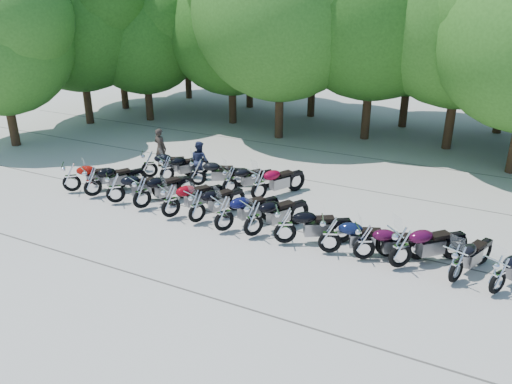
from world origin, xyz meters
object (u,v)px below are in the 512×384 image
at_px(motorcycle_6, 224,213).
at_px(rider_0, 160,148).
at_px(motorcycle_2, 115,187).
at_px(motorcycle_11, 401,247).
at_px(motorcycle_12, 457,263).
at_px(motorcycle_3, 141,192).
at_px(rider_1, 200,160).
at_px(motorcycle_10, 365,241).
at_px(motorcycle_15, 167,168).
at_px(motorcycle_9, 330,234).
at_px(motorcycle_4, 170,200).
at_px(motorcycle_7, 253,218).
at_px(motorcycle_8, 285,225).
at_px(motorcycle_17, 230,180).
at_px(motorcycle_14, 149,164).
at_px(motorcycle_16, 198,171).
at_px(motorcycle_13, 499,274).
at_px(motorcycle_5, 197,206).
at_px(motorcycle_0, 71,177).
at_px(motorcycle_18, 259,184).
at_px(motorcycle_1, 92,181).

xyz_separation_m(motorcycle_6, rider_0, (-5.70, 4.28, 0.18)).
relative_size(motorcycle_2, motorcycle_11, 0.92).
bearing_deg(motorcycle_12, motorcycle_3, 21.07).
bearing_deg(motorcycle_6, rider_1, -18.26).
relative_size(motorcycle_6, motorcycle_10, 1.10).
bearing_deg(motorcycle_15, motorcycle_9, -169.56).
relative_size(motorcycle_4, motorcycle_7, 0.98).
bearing_deg(motorcycle_8, motorcycle_2, 57.46).
bearing_deg(motorcycle_17, motorcycle_6, 151.59).
height_order(motorcycle_2, motorcycle_14, motorcycle_14).
xyz_separation_m(motorcycle_7, motorcycle_16, (-3.96, 2.90, -0.05)).
bearing_deg(motorcycle_8, motorcycle_13, -122.24).
height_order(motorcycle_9, motorcycle_11, motorcycle_11).
xyz_separation_m(motorcycle_5, motorcycle_12, (8.16, 0.01, -0.03)).
xyz_separation_m(motorcycle_10, motorcycle_15, (-8.83, 2.56, -0.01)).
xyz_separation_m(rider_0, rider_1, (2.33, -0.47, -0.07)).
bearing_deg(motorcycle_0, motorcycle_4, -132.99).
bearing_deg(motorcycle_4, rider_0, -21.72).
distance_m(motorcycle_10, rider_0, 10.98).
relative_size(motorcycle_2, motorcycle_5, 1.00).
height_order(motorcycle_2, motorcycle_17, motorcycle_2).
distance_m(motorcycle_7, rider_1, 5.74).
bearing_deg(motorcycle_17, motorcycle_18, -146.43).
relative_size(motorcycle_9, rider_0, 1.37).
bearing_deg(motorcycle_1, motorcycle_8, -151.58).
xyz_separation_m(motorcycle_2, motorcycle_18, (4.54, 2.60, 0.03)).
bearing_deg(motorcycle_12, motorcycle_1, 20.90).
height_order(motorcycle_6, motorcycle_15, motorcycle_6).
distance_m(motorcycle_3, motorcycle_10, 8.02).
distance_m(motorcycle_14, rider_1, 2.09).
xyz_separation_m(motorcycle_11, motorcycle_16, (-8.50, 2.76, -0.07)).
bearing_deg(rider_1, motorcycle_1, 69.48).
distance_m(motorcycle_12, motorcycle_14, 12.54).
bearing_deg(motorcycle_11, motorcycle_1, 43.97).
distance_m(motorcycle_3, motorcycle_14, 3.14).
bearing_deg(motorcycle_13, motorcycle_17, 13.39).
xyz_separation_m(motorcycle_11, motorcycle_17, (-6.94, 2.59, -0.09)).
xyz_separation_m(motorcycle_9, rider_1, (-6.88, 3.65, 0.13)).
bearing_deg(motorcycle_7, rider_1, -10.80).
distance_m(motorcycle_2, motorcycle_9, 8.18).
bearing_deg(rider_0, motorcycle_14, 117.75).
xyz_separation_m(motorcycle_7, motorcycle_13, (7.03, -0.03, -0.08)).
distance_m(motorcycle_3, motorcycle_6, 3.51).
height_order(motorcycle_2, motorcycle_6, motorcycle_6).
relative_size(motorcycle_2, motorcycle_18, 0.95).
relative_size(motorcycle_15, motorcycle_18, 0.90).
relative_size(motorcycle_2, motorcycle_12, 1.05).
xyz_separation_m(motorcycle_14, motorcycle_17, (3.83, -0.02, -0.04)).
height_order(motorcycle_4, motorcycle_6, motorcycle_6).
relative_size(motorcycle_14, motorcycle_18, 0.96).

